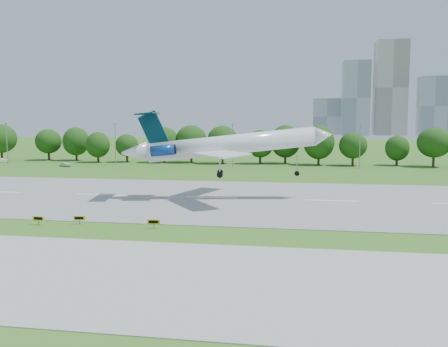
% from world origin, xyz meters
% --- Properties ---
extents(ground, '(600.00, 600.00, 0.00)m').
position_xyz_m(ground, '(0.00, 0.00, 0.00)').
color(ground, '#285E18').
rests_on(ground, ground).
extents(runway, '(400.00, 45.00, 0.08)m').
position_xyz_m(runway, '(0.00, 25.00, 0.04)').
color(runway, gray).
rests_on(runway, ground).
extents(tree_line, '(288.40, 8.40, 10.40)m').
position_xyz_m(tree_line, '(0.00, 92.00, 6.19)').
color(tree_line, '#382314').
rests_on(tree_line, ground).
extents(light_poles, '(175.90, 0.25, 12.19)m').
position_xyz_m(light_poles, '(-2.50, 82.00, 6.34)').
color(light_poles, gray).
rests_on(light_poles, ground).
extents(skyline, '(127.00, 52.00, 80.00)m').
position_xyz_m(skyline, '(100.16, 390.61, 30.46)').
color(skyline, '#B2B2B7').
rests_on(skyline, ground).
extents(airliner, '(35.65, 25.56, 11.11)m').
position_xyz_m(airliner, '(21.64, 24.71, 9.12)').
color(airliner, white).
rests_on(airliner, ground).
extents(taxi_sign_left, '(1.61, 0.33, 1.12)m').
position_xyz_m(taxi_sign_left, '(2.50, -0.11, 0.83)').
color(taxi_sign_left, gray).
rests_on(taxi_sign_left, ground).
extents(taxi_sign_centre, '(1.52, 0.42, 1.07)m').
position_xyz_m(taxi_sign_centre, '(7.46, 1.16, 0.79)').
color(taxi_sign_centre, gray).
rests_on(taxi_sign_centre, ground).
extents(taxi_sign_right, '(1.59, 0.31, 1.11)m').
position_xyz_m(taxi_sign_right, '(17.60, 0.31, 0.82)').
color(taxi_sign_right, gray).
rests_on(taxi_sign_right, ground).
extents(service_vehicle_a, '(3.85, 2.52, 1.20)m').
position_xyz_m(service_vehicle_a, '(-58.82, 84.61, 0.60)').
color(service_vehicle_a, white).
rests_on(service_vehicle_a, ground).
extents(service_vehicle_b, '(4.08, 3.06, 1.29)m').
position_xyz_m(service_vehicle_b, '(-32.00, 74.08, 0.65)').
color(service_vehicle_b, silver).
rests_on(service_vehicle_b, ground).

